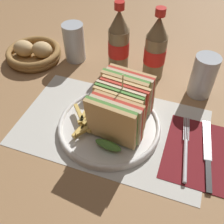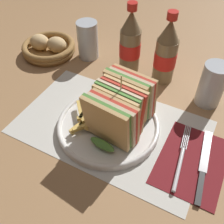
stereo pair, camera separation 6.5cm
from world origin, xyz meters
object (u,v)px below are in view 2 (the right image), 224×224
(bread_basket, at_px, (49,47))
(club_sandwich, at_px, (121,108))
(plate_main, at_px, (108,125))
(coke_bottle_near, at_px, (130,43))
(coke_bottle_far, at_px, (166,53))
(glass_near, at_px, (211,87))
(glass_far, at_px, (88,40))
(knife, at_px, (204,166))
(fork, at_px, (180,162))

(bread_basket, bearing_deg, club_sandwich, -28.14)
(plate_main, xyz_separation_m, bread_basket, (-0.34, 0.21, 0.01))
(club_sandwich, height_order, coke_bottle_near, coke_bottle_near)
(club_sandwich, distance_m, bread_basket, 0.42)
(plate_main, relative_size, coke_bottle_far, 1.20)
(glass_near, bearing_deg, glass_far, 174.55)
(club_sandwich, bearing_deg, knife, -3.07)
(knife, distance_m, glass_near, 0.23)
(fork, xyz_separation_m, bread_basket, (-0.53, 0.22, 0.01))
(fork, relative_size, coke_bottle_far, 0.89)
(plate_main, relative_size, knife, 1.27)
(coke_bottle_near, distance_m, coke_bottle_far, 0.11)
(fork, xyz_separation_m, glass_far, (-0.40, 0.27, 0.05))
(fork, distance_m, glass_far, 0.49)
(club_sandwich, xyz_separation_m, glass_near, (0.17, 0.20, -0.02))
(glass_near, relative_size, glass_far, 1.00)
(coke_bottle_near, relative_size, glass_near, 1.75)
(plate_main, height_order, glass_far, glass_far)
(plate_main, bearing_deg, knife, -0.70)
(glass_near, bearing_deg, club_sandwich, -129.48)
(plate_main, height_order, knife, plate_main)
(coke_bottle_far, bearing_deg, glass_near, -14.67)
(coke_bottle_near, bearing_deg, fork, -46.72)
(fork, bearing_deg, glass_near, 82.25)
(glass_near, xyz_separation_m, glass_far, (-0.41, 0.04, 0.01))
(plate_main, bearing_deg, glass_far, 129.90)
(knife, bearing_deg, club_sandwich, 169.96)
(club_sandwich, bearing_deg, coke_bottle_near, 110.18)
(coke_bottle_near, bearing_deg, glass_near, -8.46)
(glass_near, bearing_deg, knife, -78.02)
(fork, xyz_separation_m, knife, (0.05, 0.02, -0.00))
(club_sandwich, xyz_separation_m, bread_basket, (-0.37, 0.20, -0.05))
(plate_main, distance_m, glass_far, 0.33)
(club_sandwich, relative_size, coke_bottle_near, 0.87)
(coke_bottle_near, xyz_separation_m, glass_far, (-0.15, 0.00, -0.03))
(coke_bottle_near, height_order, glass_far, coke_bottle_near)
(club_sandwich, distance_m, coke_bottle_near, 0.26)
(knife, height_order, glass_near, glass_near)
(fork, xyz_separation_m, coke_bottle_near, (-0.25, 0.27, 0.08))
(knife, xyz_separation_m, coke_bottle_near, (-0.30, 0.25, 0.09))
(club_sandwich, xyz_separation_m, knife, (0.21, -0.01, -0.07))
(glass_near, bearing_deg, fork, -90.78)
(glass_near, distance_m, bread_basket, 0.54)
(knife, bearing_deg, fork, -168.91)
(coke_bottle_near, bearing_deg, knife, -39.96)
(glass_far, bearing_deg, plate_main, -50.10)
(fork, bearing_deg, bread_basket, 150.21)
(glass_near, relative_size, bread_basket, 0.69)
(club_sandwich, xyz_separation_m, coke_bottle_near, (-0.09, 0.24, 0.02))
(club_sandwich, height_order, glass_far, club_sandwich)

